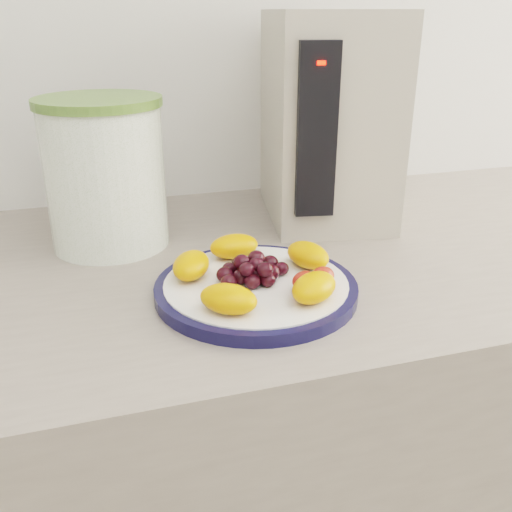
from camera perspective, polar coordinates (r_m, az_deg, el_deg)
name	(u,v)px	position (r m, az deg, el deg)	size (l,w,h in m)	color
counter	(261,494)	(1.06, 0.49, -22.70)	(3.50, 0.60, 0.90)	gray
cabinet_face	(261,507)	(1.08, 0.48, -23.81)	(3.48, 0.58, 0.84)	olive
plate_rim	(256,289)	(0.68, 0.00, -3.30)	(0.24, 0.24, 0.01)	#121339
plate_face	(256,288)	(0.68, 0.00, -3.23)	(0.22, 0.22, 0.02)	white
canister	(106,178)	(0.82, -14.79, 7.54)	(0.16, 0.16, 0.20)	#476F28
canister_lid	(98,102)	(0.80, -15.56, 14.66)	(0.17, 0.17, 0.01)	#5C7F38
appliance_body	(327,118)	(0.92, 7.13, 13.50)	(0.18, 0.25, 0.31)	#B6AD9B
appliance_panel	(317,132)	(0.79, 6.09, 12.20)	(0.05, 0.02, 0.23)	black
appliance_led	(321,63)	(0.77, 6.55, 18.64)	(0.01, 0.01, 0.01)	#FF0C05
fruit_plate	(258,270)	(0.67, 0.17, -1.39)	(0.21, 0.20, 0.03)	orange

